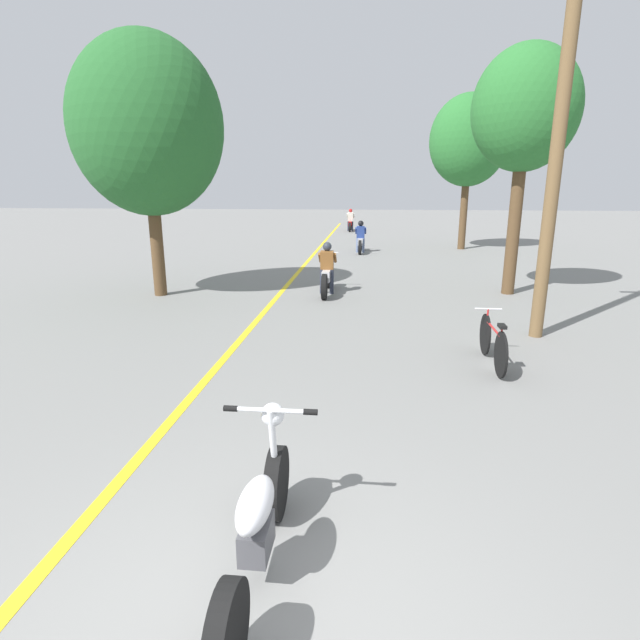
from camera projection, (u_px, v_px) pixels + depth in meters
lane_stripe_center at (292, 279)px, 15.33m from camera, size 0.14×48.00×0.01m
utility_pole at (559, 130)px, 8.60m from camera, size 1.10×0.24×7.26m
roadside_tree_right_near at (525, 111)px, 12.17m from camera, size 2.60×2.34×6.11m
roadside_tree_right_far at (469, 141)px, 21.59m from camera, size 3.38×3.04×6.64m
roadside_tree_left at (147, 127)px, 12.09m from camera, size 3.72×3.35×6.33m
motorcycle_foreground at (258, 525)px, 3.57m from camera, size 0.75×2.16×1.10m
motorcycle_rider_lead at (327, 274)px, 13.25m from camera, size 0.50×2.18×1.37m
motorcycle_rider_mid at (360, 240)px, 21.53m from camera, size 0.50×2.11×1.35m
motorcycle_rider_far at (350, 223)px, 31.83m from camera, size 0.50×2.06×1.39m
bicycle_parked at (493, 342)px, 7.93m from camera, size 0.44×1.77×0.82m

